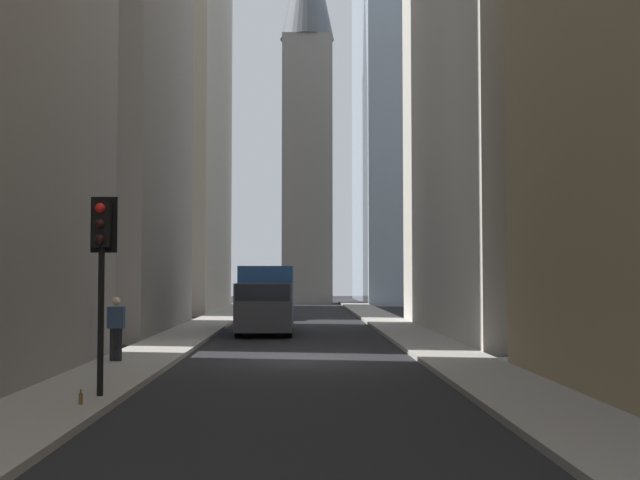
# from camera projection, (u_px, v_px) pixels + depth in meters

# --- Properties ---
(ground_plane) EXTENTS (135.00, 135.00, 0.00)m
(ground_plane) POSITION_uv_depth(u_px,v_px,m) (299.00, 359.00, 22.66)
(ground_plane) COLOR black
(sidewalk_right) EXTENTS (90.00, 2.20, 0.14)m
(sidewalk_right) POSITION_uv_depth(u_px,v_px,m) (145.00, 357.00, 22.55)
(sidewalk_right) COLOR gray
(sidewalk_right) RESTS_ON ground_plane
(sidewalk_left) EXTENTS (90.00, 2.20, 0.14)m
(sidewalk_left) POSITION_uv_depth(u_px,v_px,m) (451.00, 356.00, 22.78)
(sidewalk_left) COLOR gray
(sidewalk_left) RESTS_ON ground_plane
(building_right_far) EXTENTS (17.05, 10.00, 26.41)m
(building_right_far) POSITION_uv_depth(u_px,v_px,m) (150.00, 123.00, 54.58)
(building_right_far) COLOR #A8A091
(building_right_far) RESTS_ON ground_plane
(church_spire) EXTENTS (4.72, 4.72, 34.67)m
(church_spire) POSITION_uv_depth(u_px,v_px,m) (307.00, 97.00, 67.43)
(church_spire) COLOR gray
(church_spire) RESTS_ON ground_plane
(delivery_truck) EXTENTS (6.46, 2.25, 2.84)m
(delivery_truck) POSITION_uv_depth(u_px,v_px,m) (266.00, 299.00, 32.76)
(delivery_truck) COLOR #285699
(delivery_truck) RESTS_ON ground_plane
(sedan_red) EXTENTS (4.30, 1.78, 1.42)m
(sedan_red) POSITION_uv_depth(u_px,v_px,m) (275.00, 307.00, 43.54)
(sedan_red) COLOR maroon
(sedan_red) RESTS_ON ground_plane
(traffic_light_foreground) EXTENTS (0.43, 0.52, 3.87)m
(traffic_light_foreground) POSITION_uv_depth(u_px,v_px,m) (102.00, 249.00, 14.97)
(traffic_light_foreground) COLOR black
(traffic_light_foreground) RESTS_ON sidewalk_right
(pedestrian) EXTENTS (0.26, 0.44, 1.73)m
(pedestrian) POSITION_uv_depth(u_px,v_px,m) (116.00, 326.00, 20.92)
(pedestrian) COLOR black
(pedestrian) RESTS_ON sidewalk_right
(discarded_bottle) EXTENTS (0.07, 0.07, 0.27)m
(discarded_bottle) POSITION_uv_depth(u_px,v_px,m) (81.00, 398.00, 13.87)
(discarded_bottle) COLOR brown
(discarded_bottle) RESTS_ON sidewalk_right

